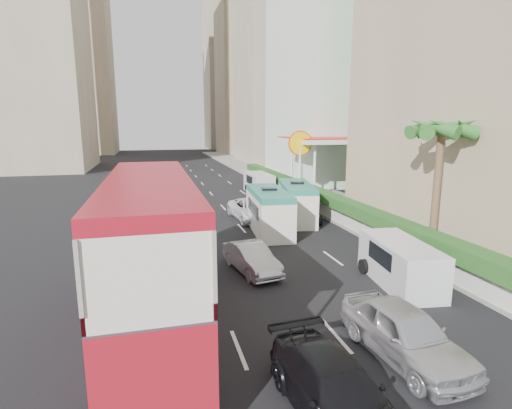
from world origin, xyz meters
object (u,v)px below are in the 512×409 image
object	(u,v)px
van_asset	(252,219)
palm_tree	(436,192)
minibus_near	(269,211)
panel_van_near	(400,263)
car_silver_lane_a	(252,272)
minibus_far	(297,202)
car_silver_lane_b	(403,357)
panel_van_far	(259,183)
shell_station	(322,166)
double_decker_bus	(152,255)

from	to	relation	value
van_asset	palm_tree	size ratio (longest dim) A/B	0.82
minibus_near	panel_van_near	xyz separation A→B (m)	(2.98, -9.55, -0.41)
car_silver_lane_a	minibus_far	distance (m)	10.64
car_silver_lane_b	palm_tree	size ratio (longest dim) A/B	0.72
panel_van_far	shell_station	size ratio (longest dim) A/B	0.61
car_silver_lane_b	palm_tree	bearing A→B (deg)	42.92
palm_tree	panel_van_far	bearing A→B (deg)	99.43
panel_van_near	palm_tree	world-z (taller)	palm_tree
van_asset	minibus_far	xyz separation A→B (m)	(2.99, -1.04, 1.32)
minibus_far	car_silver_lane_b	bearing A→B (deg)	-87.92
minibus_far	double_decker_bus	bearing A→B (deg)	-114.85
double_decker_bus	palm_tree	xyz separation A→B (m)	(13.80, 4.00, 0.85)
car_silver_lane_a	minibus_far	world-z (taller)	minibus_far
car_silver_lane_b	van_asset	xyz separation A→B (m)	(-0.10, 17.88, 0.00)
minibus_far	shell_station	size ratio (longest dim) A/B	0.74
double_decker_bus	van_asset	xyz separation A→B (m)	(6.86, 14.27, -2.53)
car_silver_lane_b	panel_van_far	bearing A→B (deg)	78.28
palm_tree	shell_station	bearing A→B (deg)	83.40
car_silver_lane_b	shell_station	distance (m)	28.25
palm_tree	shell_station	world-z (taller)	palm_tree
minibus_near	palm_tree	bearing A→B (deg)	-40.40
double_decker_bus	palm_tree	world-z (taller)	palm_tree
car_silver_lane_a	panel_van_near	distance (m)	6.52
van_asset	shell_station	size ratio (longest dim) A/B	0.66
van_asset	shell_station	world-z (taller)	shell_station
minibus_near	shell_station	distance (m)	15.16
car_silver_lane_a	car_silver_lane_b	bearing A→B (deg)	-82.43
van_asset	panel_van_near	bearing A→B (deg)	-80.67
minibus_near	panel_van_far	distance (m)	14.71
car_silver_lane_a	minibus_near	world-z (taller)	minibus_near
panel_van_far	palm_tree	size ratio (longest dim) A/B	0.76
shell_station	double_decker_bus	bearing A→B (deg)	-124.82
double_decker_bus	car_silver_lane_b	size ratio (longest dim) A/B	2.39
car_silver_lane_a	palm_tree	bearing A→B (deg)	-12.18
shell_station	car_silver_lane_b	bearing A→B (deg)	-108.77
van_asset	minibus_far	size ratio (longest dim) A/B	0.89
palm_tree	minibus_near	bearing A→B (deg)	134.52
minibus_near	panel_van_near	world-z (taller)	minibus_near
panel_van_near	van_asset	bearing A→B (deg)	111.35
double_decker_bus	panel_van_near	bearing A→B (deg)	7.12
car_silver_lane_a	van_asset	xyz separation A→B (m)	(2.52, 10.05, 0.00)
minibus_far	shell_station	distance (m)	11.64
van_asset	panel_van_near	distance (m)	13.43
car_silver_lane_a	panel_van_near	xyz separation A→B (m)	(5.74, -2.96, 0.92)
panel_van_near	panel_van_far	size ratio (longest dim) A/B	0.94
minibus_near	minibus_far	bearing A→B (deg)	46.37
panel_van_far	panel_van_near	bearing A→B (deg)	-91.09
minibus_near	minibus_far	xyz separation A→B (m)	(2.75, 2.41, -0.02)
van_asset	minibus_far	bearing A→B (deg)	-23.79
car_silver_lane_b	palm_tree	xyz separation A→B (m)	(6.85, 7.62, 3.38)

